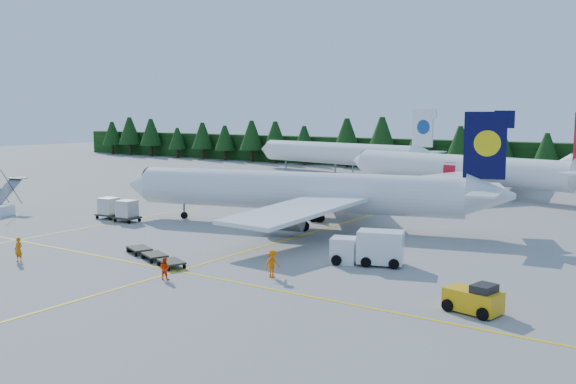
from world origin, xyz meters
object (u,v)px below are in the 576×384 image
Objects in this scene: airliner_navy at (289,191)px; airliner_red at (453,169)px; service_truck at (367,247)px; baggage_tug at (474,299)px.

airliner_red is (4.58, 34.77, -0.02)m from airliner_navy.
airliner_navy reaches higher than service_truck.
service_truck reaches higher than baggage_tug.
airliner_navy is 6.72× the size of service_truck.
airliner_navy is 1.00× the size of airliner_red.
airliner_red is 56.45m from baggage_tug.
airliner_navy is at bearing -84.24° from airliner_red.
baggage_tug is at bearing -55.41° from airliner_red.
service_truck is at bearing -64.45° from airliner_red.
airliner_red is at bearing 67.76° from airliner_navy.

